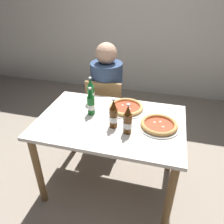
% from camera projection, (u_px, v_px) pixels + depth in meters
% --- Properties ---
extents(ground_plane, '(8.00, 8.00, 0.00)m').
position_uv_depth(ground_plane, '(111.00, 183.00, 2.20)').
color(ground_plane, gray).
extents(back_wall_tiled, '(7.00, 0.10, 2.60)m').
position_uv_depth(back_wall_tiled, '(148.00, 13.00, 3.34)').
color(back_wall_tiled, silver).
rests_on(back_wall_tiled, ground_plane).
extents(dining_table_main, '(1.20, 0.80, 0.75)m').
position_uv_depth(dining_table_main, '(110.00, 131.00, 1.87)').
color(dining_table_main, silver).
rests_on(dining_table_main, ground_plane).
extents(chair_behind_table, '(0.42, 0.42, 0.85)m').
position_uv_depth(chair_behind_table, '(106.00, 109.00, 2.50)').
color(chair_behind_table, olive).
rests_on(chair_behind_table, ground_plane).
extents(diner_seated, '(0.34, 0.34, 1.21)m').
position_uv_depth(diner_seated, '(107.00, 99.00, 2.49)').
color(diner_seated, '#2D3342').
rests_on(diner_seated, ground_plane).
extents(pizza_margherita_near, '(0.33, 0.33, 0.04)m').
position_uv_depth(pizza_margherita_near, '(126.00, 108.00, 1.95)').
color(pizza_margherita_near, white).
rests_on(pizza_margherita_near, dining_table_main).
extents(pizza_marinara_far, '(0.31, 0.31, 0.04)m').
position_uv_depth(pizza_marinara_far, '(159.00, 125.00, 1.72)').
color(pizza_marinara_far, white).
rests_on(pizza_marinara_far, dining_table_main).
extents(beer_bottle_left, '(0.07, 0.07, 0.25)m').
position_uv_depth(beer_bottle_left, '(91.00, 103.00, 1.84)').
color(beer_bottle_left, '#14591E').
rests_on(beer_bottle_left, dining_table_main).
extents(beer_bottle_center, '(0.07, 0.07, 0.25)m').
position_uv_depth(beer_bottle_center, '(91.00, 92.00, 2.03)').
color(beer_bottle_center, '#196B2D').
rests_on(beer_bottle_center, dining_table_main).
extents(beer_bottle_right, '(0.07, 0.07, 0.25)m').
position_uv_depth(beer_bottle_right, '(128.00, 121.00, 1.62)').
color(beer_bottle_right, '#512D0F').
rests_on(beer_bottle_right, dining_table_main).
extents(beer_bottle_extra, '(0.07, 0.07, 0.25)m').
position_uv_depth(beer_bottle_extra, '(113.00, 115.00, 1.68)').
color(beer_bottle_extra, '#512D0F').
rests_on(beer_bottle_extra, dining_table_main).
extents(napkin_with_cutlery, '(0.21, 0.21, 0.01)m').
position_uv_depth(napkin_with_cutlery, '(63.00, 123.00, 1.77)').
color(napkin_with_cutlery, white).
rests_on(napkin_with_cutlery, dining_table_main).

